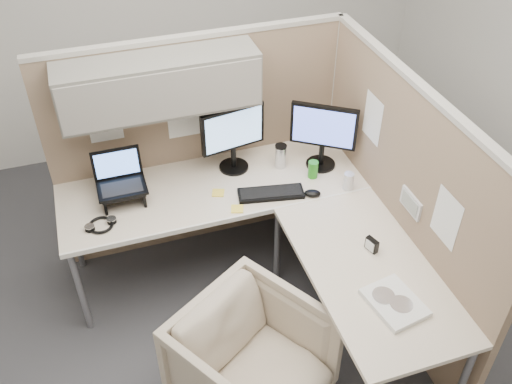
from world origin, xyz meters
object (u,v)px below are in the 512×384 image
object	(u,v)px
office_chair	(253,358)
monitor_left	(233,134)
keyboard	(271,193)
desk	(266,224)

from	to	relation	value
office_chair	monitor_left	distance (m)	1.43
office_chair	keyboard	bearing A→B (deg)	33.42
monitor_left	keyboard	xyz separation A→B (m)	(0.14, -0.35, -0.26)
monitor_left	desk	bearing A→B (deg)	-95.55
keyboard	monitor_left	bearing A→B (deg)	122.57
desk	office_chair	xyz separation A→B (m)	(-0.31, -0.69, -0.31)
office_chair	keyboard	distance (m)	1.05
monitor_left	office_chair	bearing A→B (deg)	-111.90
office_chair	monitor_left	world-z (taller)	monitor_left
desk	monitor_left	size ratio (longest dim) A/B	4.29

